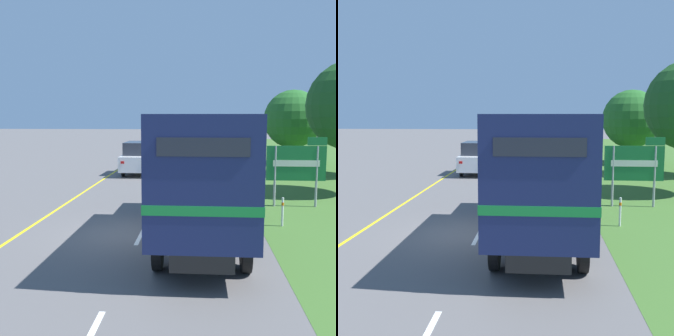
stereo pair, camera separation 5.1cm
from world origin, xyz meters
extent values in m
plane|color=#5B5959|center=(0.00, 0.00, 0.00)|extent=(200.00, 200.00, 0.00)
cube|color=yellow|center=(-3.70, 18.27, 0.00)|extent=(0.12, 71.17, 0.01)
cube|color=white|center=(0.00, 0.20, 0.00)|extent=(0.12, 2.60, 0.01)
cube|color=white|center=(0.00, 6.80, 0.00)|extent=(0.12, 2.60, 0.01)
cube|color=white|center=(0.00, 13.40, 0.00)|extent=(0.12, 2.60, 0.01)
cube|color=white|center=(0.00, 20.00, 0.00)|extent=(0.12, 2.60, 0.01)
cube|color=white|center=(0.00, 26.60, 0.00)|extent=(0.12, 2.60, 0.01)
cylinder|color=black|center=(0.81, 3.72, 0.50)|extent=(0.22, 1.00, 1.00)
cylinder|color=black|center=(2.83, 3.72, 0.50)|extent=(0.22, 1.00, 1.00)
cylinder|color=black|center=(0.81, -2.89, 0.50)|extent=(0.22, 1.00, 1.00)
cylinder|color=black|center=(2.83, -2.89, 0.50)|extent=(0.22, 1.00, 1.00)
cube|color=black|center=(1.82, 0.00, 0.68)|extent=(1.29, 8.80, 0.36)
cube|color=navy|center=(1.82, -1.05, 2.24)|extent=(2.35, 6.70, 2.75)
cube|color=#198C38|center=(1.82, -1.05, 1.75)|extent=(2.37, 6.72, 0.20)
cube|color=#232833|center=(1.82, -4.41, 2.99)|extent=(1.76, 0.03, 0.36)
cube|color=navy|center=(1.82, 3.35, 1.81)|extent=(2.26, 2.10, 1.90)
cube|color=#283342|center=(1.82, 4.41, 2.05)|extent=(2.00, 0.03, 0.85)
cylinder|color=black|center=(-2.76, 14.85, 0.33)|extent=(0.16, 0.66, 0.66)
cylinder|color=black|center=(-1.28, 14.85, 0.33)|extent=(0.16, 0.66, 0.66)
cylinder|color=black|center=(-2.76, 12.06, 0.33)|extent=(0.16, 0.66, 0.66)
cylinder|color=black|center=(-1.28, 12.06, 0.33)|extent=(0.16, 0.66, 0.66)
cube|color=white|center=(-2.02, 13.45, 0.78)|extent=(1.80, 4.50, 0.89)
cube|color=#282D38|center=(-2.02, 13.27, 1.60)|extent=(1.55, 2.48, 0.76)
cube|color=red|center=(-2.65, 11.19, 0.93)|extent=(0.20, 0.03, 0.14)
cube|color=red|center=(-1.39, 11.19, 0.93)|extent=(0.20, 0.03, 0.14)
cylinder|color=black|center=(1.08, 31.38, 0.33)|extent=(0.16, 0.66, 0.66)
cylinder|color=black|center=(2.56, 31.38, 0.33)|extent=(0.16, 0.66, 0.66)
cylinder|color=black|center=(1.08, 28.63, 0.33)|extent=(0.16, 0.66, 0.66)
cylinder|color=black|center=(2.56, 28.63, 0.33)|extent=(0.16, 0.66, 0.66)
cube|color=red|center=(1.82, 30.01, 0.79)|extent=(1.80, 4.42, 0.93)
cube|color=#282D38|center=(1.82, 29.83, 1.65)|extent=(1.55, 2.43, 0.79)
cube|color=red|center=(1.19, 27.78, 0.96)|extent=(0.20, 0.03, 0.14)
cube|color=red|center=(2.45, 27.78, 0.96)|extent=(0.20, 0.03, 0.14)
cylinder|color=black|center=(-2.44, 45.11, 0.33)|extent=(0.16, 0.66, 0.66)
cylinder|color=black|center=(-0.97, 45.11, 0.33)|extent=(0.16, 0.66, 0.66)
cylinder|color=black|center=(-2.44, 42.59, 0.33)|extent=(0.16, 0.66, 0.66)
cylinder|color=black|center=(-0.97, 42.59, 0.33)|extent=(0.16, 0.66, 0.66)
cube|color=white|center=(-1.70, 43.85, 0.76)|extent=(1.80, 4.06, 0.87)
cube|color=#282D38|center=(-1.70, 43.69, 1.57)|extent=(1.55, 2.23, 0.74)
cube|color=red|center=(-2.33, 41.81, 0.92)|extent=(0.20, 0.03, 0.14)
cube|color=red|center=(-1.07, 41.81, 0.92)|extent=(0.20, 0.03, 0.14)
cylinder|color=#9E9EA3|center=(4.71, 4.37, 1.21)|extent=(0.09, 0.09, 2.41)
cylinder|color=#9E9EA3|center=(6.32, 4.37, 1.21)|extent=(0.09, 0.09, 2.41)
cube|color=#196B33|center=(5.52, 4.37, 1.73)|extent=(2.29, 0.06, 1.37)
cube|color=#196B33|center=(6.30, 4.37, 2.59)|extent=(0.73, 0.06, 0.32)
cube|color=silver|center=(5.52, 4.34, 1.73)|extent=(1.79, 0.02, 0.25)
cylinder|color=brown|center=(8.66, 19.89, 0.80)|extent=(0.30, 0.30, 1.61)
sphere|color=#236023|center=(8.66, 19.89, 3.34)|extent=(4.33, 4.33, 4.33)
cylinder|color=white|center=(4.45, 1.29, 0.47)|extent=(0.07, 0.07, 0.95)
cylinder|color=orange|center=(4.45, 1.29, 0.74)|extent=(0.08, 0.08, 0.10)
camera|label=1|loc=(1.76, -12.32, 3.58)|focal=45.00mm
camera|label=2|loc=(1.81, -12.32, 3.58)|focal=45.00mm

